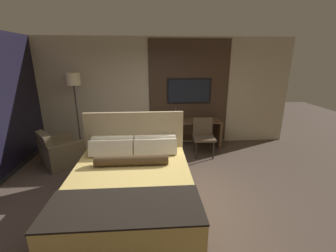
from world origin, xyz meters
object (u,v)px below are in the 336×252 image
object	(u,v)px
tv	(189,91)
armchair_by_window	(62,152)
desk	(190,128)
vase_tall	(176,114)
desk_chair	(203,133)
bed	(131,186)
floor_lamp	(74,86)

from	to	relation	value
tv	armchair_by_window	size ratio (longest dim) A/B	1.03
desk	vase_tall	size ratio (longest dim) A/B	4.41
desk_chair	desk	bearing A→B (deg)	115.43
desk	desk_chair	distance (m)	0.62
bed	desk	distance (m)	2.84
floor_lamp	tv	bearing A→B (deg)	7.16
floor_lamp	vase_tall	world-z (taller)	floor_lamp
tv	desk_chair	bearing A→B (deg)	-73.59
floor_lamp	vase_tall	xyz separation A→B (m)	(2.44, 0.07, -0.74)
tv	desk_chair	size ratio (longest dim) A/B	1.27
tv	bed	bearing A→B (deg)	-115.73
tv	vase_tall	xyz separation A→B (m)	(-0.38, -0.29, -0.54)
tv	armchair_by_window	world-z (taller)	tv
floor_lamp	vase_tall	distance (m)	2.55
bed	tv	world-z (taller)	tv
desk	tv	world-z (taller)	tv
tv	floor_lamp	world-z (taller)	floor_lamp
bed	desk_chair	size ratio (longest dim) A/B	2.52
armchair_by_window	bed	bearing A→B (deg)	-174.29
bed	armchair_by_window	bearing A→B (deg)	135.44
vase_tall	bed	bearing A→B (deg)	-111.02
floor_lamp	desk	bearing A→B (deg)	2.36
bed	desk_chair	xyz separation A→B (m)	(1.56, 1.94, 0.17)
desk_chair	floor_lamp	world-z (taller)	floor_lamp
bed	armchair_by_window	world-z (taller)	bed
tv	floor_lamp	xyz separation A→B (m)	(-2.82, -0.35, 0.20)
armchair_by_window	floor_lamp	bearing A→B (deg)	-55.30
desk	desk_chair	size ratio (longest dim) A/B	1.78
armchair_by_window	tv	bearing A→B (deg)	-110.12
bed	vase_tall	size ratio (longest dim) A/B	6.23
desk	floor_lamp	bearing A→B (deg)	-177.64
tv	armchair_by_window	bearing A→B (deg)	-160.39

